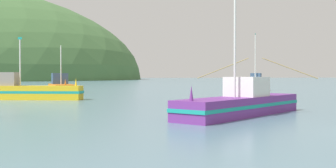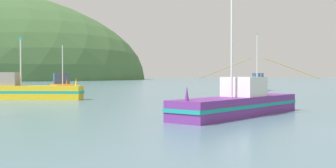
{
  "view_description": "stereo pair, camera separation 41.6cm",
  "coord_description": "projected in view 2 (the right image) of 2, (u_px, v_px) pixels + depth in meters",
  "views": [
    {
      "loc": [
        -12.47,
        -11.73,
        2.2
      ],
      "look_at": [
        -2.58,
        23.79,
        1.4
      ],
      "focal_mm": 44.46,
      "sensor_mm": 36.0,
      "label": 1
    },
    {
      "loc": [
        -12.07,
        -11.84,
        2.2
      ],
      "look_at": [
        -2.58,
        23.79,
        1.4
      ],
      "focal_mm": 44.46,
      "sensor_mm": 36.0,
      "label": 2
    }
  ],
  "objects": [
    {
      "name": "fishing_boat_purple",
      "position": [
        240.0,
        103.0,
        22.55
      ],
      "size": [
        9.65,
        7.8,
        7.18
      ],
      "rotation": [
        0.0,
        0.0,
        3.77
      ],
      "color": "#6B2D84",
      "rests_on": "ground"
    },
    {
      "name": "hill_far_left",
      "position": [
        29.0,
        79.0,
        220.4
      ],
      "size": [
        107.25,
        85.8,
        82.39
      ],
      "primitive_type": "ellipsoid",
      "color": "#2D562D",
      "rests_on": "ground"
    },
    {
      "name": "fishing_boat_orange",
      "position": [
        63.0,
        87.0,
        51.84
      ],
      "size": [
        3.2,
        7.46,
        5.88
      ],
      "rotation": [
        0.0,
        0.0,
        4.83
      ],
      "color": "orange",
      "rests_on": "ground"
    },
    {
      "name": "fishing_boat_yellow",
      "position": [
        17.0,
        91.0,
        37.16
      ],
      "size": [
        11.32,
        5.33,
        5.57
      ],
      "rotation": [
        0.0,
        0.0,
        5.95
      ],
      "color": "gold",
      "rests_on": "ground"
    },
    {
      "name": "fishing_boat_white",
      "position": [
        257.0,
        85.0,
        57.3
      ],
      "size": [
        13.85,
        9.01,
        7.95
      ],
      "rotation": [
        0.0,
        0.0,
        4.14
      ],
      "color": "white",
      "rests_on": "ground"
    }
  ]
}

